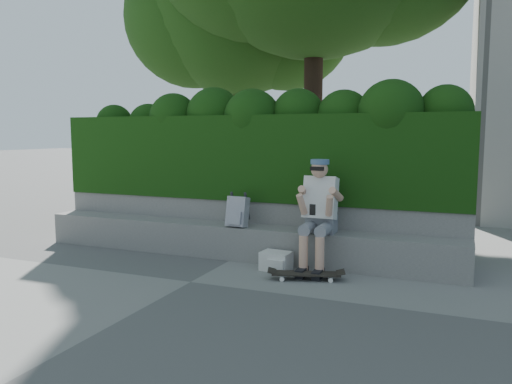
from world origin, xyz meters
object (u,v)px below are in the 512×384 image
at_px(skateboard, 306,274).
at_px(backpack_plaid, 238,212).
at_px(backpack_ground, 276,261).
at_px(person, 319,210).

bearing_deg(skateboard, backpack_plaid, 135.82).
bearing_deg(skateboard, backpack_ground, 133.80).
xyz_separation_m(skateboard, backpack_plaid, (-1.13, 0.57, 0.58)).
distance_m(skateboard, backpack_ground, 0.53).
bearing_deg(backpack_plaid, person, -0.47).
height_order(skateboard, backpack_plaid, backpack_plaid).
bearing_deg(skateboard, person, 70.90).
bearing_deg(person, skateboard, -91.47).
bearing_deg(backpack_plaid, skateboard, -22.95).
relative_size(skateboard, backpack_ground, 2.26).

